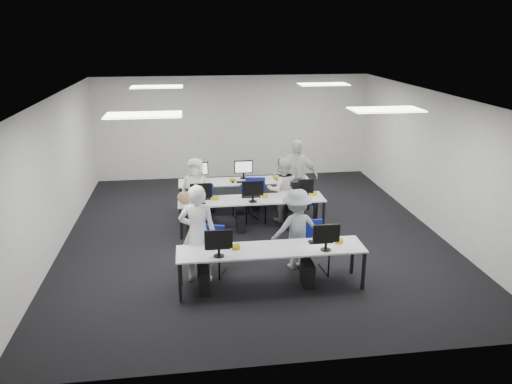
{
  "coord_description": "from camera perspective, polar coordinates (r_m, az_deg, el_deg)",
  "views": [
    {
      "loc": [
        -1.3,
        -10.03,
        4.29
      ],
      "look_at": [
        0.05,
        -0.14,
        1.0
      ],
      "focal_mm": 35.0,
      "sensor_mm": 36.0,
      "label": 1
    }
  ],
  "objects": [
    {
      "name": "student_2",
      "position": [
        11.47,
        -6.84,
        0.17
      ],
      "size": [
        0.84,
        0.65,
        1.52
      ],
      "primitive_type": "imported",
      "rotation": [
        0.0,
        0.0,
        -0.25
      ],
      "color": "white",
      "rests_on": "ground"
    },
    {
      "name": "chair_1",
      "position": [
        9.27,
        6.54,
        -7.38
      ],
      "size": [
        0.51,
        0.55,
        0.95
      ],
      "rotation": [
        0.0,
        0.0,
        0.09
      ],
      "color": "navy",
      "rests_on": "ground"
    },
    {
      "name": "desk_back",
      "position": [
        12.25,
        -1.33,
        1.09
      ],
      "size": [
        3.2,
        0.7,
        0.73
      ],
      "color": "silver",
      "rests_on": "ground"
    },
    {
      "name": "chair_4",
      "position": [
        11.71,
        5.33,
        -1.94
      ],
      "size": [
        0.52,
        0.55,
        0.85
      ],
      "rotation": [
        0.0,
        0.0,
        0.27
      ],
      "color": "navy",
      "rests_on": "ground"
    },
    {
      "name": "chair_6",
      "position": [
        11.75,
        -1.2,
        -1.66
      ],
      "size": [
        0.6,
        0.62,
        0.92
      ],
      "rotation": [
        0.0,
        0.0,
        0.37
      ],
      "color": "navy",
      "rests_on": "ground"
    },
    {
      "name": "student_0",
      "position": [
        8.77,
        -6.68,
        -4.71
      ],
      "size": [
        0.68,
        0.48,
        1.78
      ],
      "primitive_type": "imported",
      "rotation": [
        0.0,
        0.0,
        3.05
      ],
      "color": "white",
      "rests_on": "ground"
    },
    {
      "name": "room",
      "position": [
        10.49,
        -0.37,
        2.82
      ],
      "size": [
        9.0,
        9.02,
        3.0
      ],
      "color": "black",
      "rests_on": "ground"
    },
    {
      "name": "chair_5",
      "position": [
        11.7,
        -6.3,
        -2.04
      ],
      "size": [
        0.47,
        0.5,
        0.81
      ],
      "rotation": [
        0.0,
        0.0,
        0.2
      ],
      "color": "navy",
      "rests_on": "ground"
    },
    {
      "name": "chair_3",
      "position": [
        11.62,
        -0.05,
        -1.79
      ],
      "size": [
        0.53,
        0.57,
        0.98
      ],
      "rotation": [
        0.0,
        0.0,
        -0.09
      ],
      "color": "navy",
      "rests_on": "ground"
    },
    {
      "name": "desk_mid",
      "position": [
        10.93,
        -0.49,
        -1.05
      ],
      "size": [
        3.2,
        0.7,
        0.73
      ],
      "color": "silver",
      "rests_on": "ground"
    },
    {
      "name": "student_3",
      "position": [
        11.92,
        4.52,
        1.72
      ],
      "size": [
        1.13,
        0.64,
        1.83
      ],
      "primitive_type": "imported",
      "rotation": [
        0.0,
        0.0,
        -0.19
      ],
      "color": "white",
      "rests_on": "ground"
    },
    {
      "name": "ceiling_panels",
      "position": [
        10.2,
        -0.38,
        10.88
      ],
      "size": [
        5.2,
        4.6,
        0.02
      ],
      "color": "white",
      "rests_on": "room"
    },
    {
      "name": "dslr_camera",
      "position": [
        9.12,
        4.42,
        0.92
      ],
      "size": [
        0.16,
        0.2,
        0.1
      ],
      "primitive_type": "cube",
      "rotation": [
        0.0,
        0.0,
        3.26
      ],
      "color": "black",
      "rests_on": "photographer"
    },
    {
      "name": "equipment_mid",
      "position": [
        11.0,
        -1.47,
        -2.71
      ],
      "size": [
        2.91,
        0.41,
        1.19
      ],
      "color": "white",
      "rests_on": "desk_mid"
    },
    {
      "name": "student_1",
      "position": [
        11.49,
        3.07,
        0.27
      ],
      "size": [
        0.74,
        0.58,
        1.5
      ],
      "primitive_type": "imported",
      "rotation": [
        0.0,
        0.0,
        3.13
      ],
      "color": "white",
      "rests_on": "ground"
    },
    {
      "name": "photographer",
      "position": [
        9.24,
        4.66,
        -4.25
      ],
      "size": [
        1.05,
        0.68,
        1.53
      ],
      "primitive_type": "imported",
      "rotation": [
        0.0,
        0.0,
        3.26
      ],
      "color": "gray",
      "rests_on": "ground"
    },
    {
      "name": "equipment_back",
      "position": [
        12.39,
        -0.45,
        -0.27
      ],
      "size": [
        2.91,
        0.41,
        1.19
      ],
      "color": "white",
      "rests_on": "desk_back"
    },
    {
      "name": "desk_front",
      "position": [
        8.54,
        1.75,
        -6.77
      ],
      "size": [
        3.2,
        0.7,
        0.73
      ],
      "color": "silver",
      "rests_on": "ground"
    },
    {
      "name": "chair_0",
      "position": [
        9.2,
        -5.07,
        -7.68
      ],
      "size": [
        0.56,
        0.58,
        0.88
      ],
      "rotation": [
        0.0,
        0.0,
        -0.31
      ],
      "color": "navy",
      "rests_on": "ground"
    },
    {
      "name": "chair_2",
      "position": [
        11.43,
        -6.0,
        -2.35
      ],
      "size": [
        0.52,
        0.55,
        0.92
      ],
      "rotation": [
        0.0,
        0.0,
        -0.15
      ],
      "color": "navy",
      "rests_on": "ground"
    },
    {
      "name": "chair_7",
      "position": [
        12.04,
        3.86,
        -1.17
      ],
      "size": [
        0.48,
        0.52,
        0.95
      ],
      "rotation": [
        0.0,
        0.0,
        0.02
      ],
      "color": "navy",
      "rests_on": "ground"
    },
    {
      "name": "handbag",
      "position": [
        10.7,
        -8.16,
        -0.63
      ],
      "size": [
        0.38,
        0.3,
        0.27
      ],
      "primitive_type": "ellipsoid",
      "rotation": [
        0.0,
        0.0,
        -0.31
      ],
      "color": "tan",
      "rests_on": "desk_mid"
    },
    {
      "name": "equipment_front",
      "position": [
        8.64,
        0.48,
        -8.84
      ],
      "size": [
        2.51,
        0.41,
        1.19
      ],
      "color": "#0C37A1",
      "rests_on": "desk_front"
    }
  ]
}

